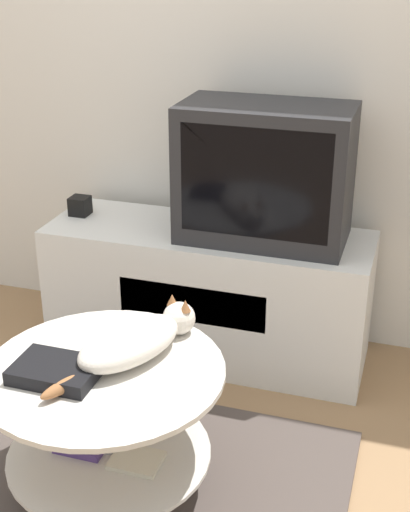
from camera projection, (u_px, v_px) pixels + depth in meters
name	position (u px, v px, depth m)	size (l,w,h in m)	color
ground_plane	(97.00, 484.00, 2.41)	(12.00, 12.00, 0.00)	#93704C
wall_back	(208.00, 40.00, 2.96)	(8.00, 0.05, 2.60)	silver
rug	(97.00, 482.00, 2.41)	(1.65, 1.05, 0.02)	#4C423D
tv_stand	(208.00, 293.00, 3.08)	(1.37, 0.45, 0.57)	silver
tv	(265.00, 174.00, 2.79)	(0.67, 0.36, 0.54)	#232326
speaker	(80.00, 206.00, 3.13)	(0.08, 0.08, 0.08)	black
coffee_table	(106.00, 412.00, 2.26)	(0.75, 0.75, 0.46)	#B2B2B7
dvd_box	(56.00, 371.00, 2.14)	(0.26, 0.18, 0.04)	black
cat	(135.00, 340.00, 2.24)	(0.34, 0.57, 0.13)	silver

